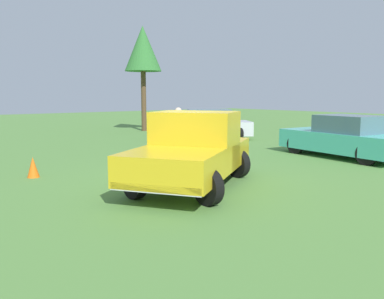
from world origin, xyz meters
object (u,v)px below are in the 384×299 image
object	(u,v)px
person_bystander	(178,130)
sedan_near	(205,125)
pickup_truck	(194,148)
sedan_far	(344,138)
tree_back_right	(143,50)
traffic_cone	(33,167)

from	to	relation	value
person_bystander	sedan_near	bearing A→B (deg)	35.71
pickup_truck	sedan_far	bearing A→B (deg)	147.93
pickup_truck	tree_back_right	size ratio (longest dim) A/B	0.77
sedan_far	pickup_truck	bearing A→B (deg)	97.73
sedan_far	tree_back_right	size ratio (longest dim) A/B	0.74
pickup_truck	sedan_far	world-z (taller)	pickup_truck
sedan_near	person_bystander	world-z (taller)	person_bystander
sedan_far	tree_back_right	world-z (taller)	tree_back_right
tree_back_right	traffic_cone	xyz separation A→B (m)	(10.03, -9.60, -4.59)
sedan_far	tree_back_right	distance (m)	13.93
sedan_far	tree_back_right	bearing A→B (deg)	6.68
person_bystander	traffic_cone	xyz separation A→B (m)	(-0.06, -4.77, -0.73)
sedan_near	tree_back_right	xyz separation A→B (m)	(-5.90, 0.08, 4.17)
tree_back_right	traffic_cone	world-z (taller)	tree_back_right
sedan_near	traffic_cone	distance (m)	10.39
sedan_near	sedan_far	xyz separation A→B (m)	(7.39, 0.12, -0.00)
sedan_near	person_bystander	distance (m)	6.35
tree_back_right	sedan_near	bearing A→B (deg)	-0.76
pickup_truck	tree_back_right	bearing A→B (deg)	-150.32
sedan_near	person_bystander	size ratio (longest dim) A/B	2.70
pickup_truck	sedan_near	distance (m)	10.14
person_bystander	tree_back_right	bearing A→B (deg)	58.69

